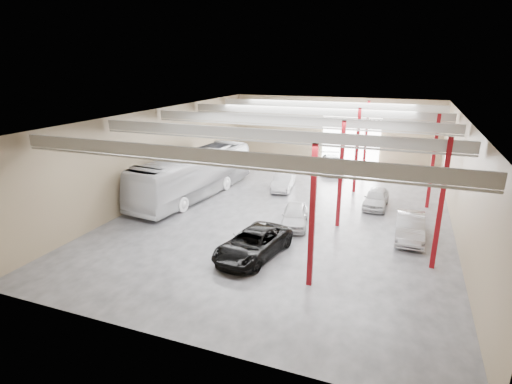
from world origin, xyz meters
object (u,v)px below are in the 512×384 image
Objects in this scene: car_row_c at (332,164)px; car_right_near at (410,227)px; black_sedan at (253,244)px; car_right_far at (376,198)px; coach_bus at (194,174)px; car_row_a at (295,216)px; car_row_b at (283,181)px.

car_row_c is 16.29m from car_right_near.
car_right_far is at bearing 72.79° from black_sedan.
car_right_near is at bearing -62.76° from car_right_far.
coach_bus reaches higher than black_sedan.
car_row_c is at bearing 98.58° from black_sedan.
car_right_far is at bearing -76.34° from car_row_c.
car_row_c is at bearing 58.71° from coach_bus.
coach_bus is 3.23× the size of car_right_far.
coach_bus is at bearing 149.56° from car_row_a.
car_row_c is (9.01, 11.79, -1.08)m from coach_bus.
car_right_far is (5.07, -9.25, -0.07)m from car_row_c.
car_row_b is 8.00m from car_row_c.
car_row_c reaches higher than car_row_a.
car_row_c is at bearing 62.53° from car_row_b.
car_row_a is 7.21m from car_right_near.
car_row_a is 14.98m from car_row_c.
car_row_a is at bearing 89.88° from black_sedan.
car_right_far is at bearing 16.31° from coach_bus.
car_row_a is 0.95× the size of car_row_b.
car_right_near reaches higher than car_right_far.
car_right_near is at bearing 45.48° from black_sedan.
car_row_c is at bearing 79.65° from car_row_a.
car_right_far is (4.75, 5.72, 0.00)m from car_row_a.
coach_bus is at bearing -167.70° from car_right_far.
car_right_near is at bearing -41.07° from car_row_b.
black_sedan is at bearing -39.00° from coach_bus.
car_row_c is 1.29× the size of car_right_far.
black_sedan is 12.33m from car_right_far.
car_row_c is (0.65, 20.18, 0.00)m from black_sedan.
car_row_c reaches higher than car_right_far.
car_row_b is (6.22, 4.29, -1.15)m from coach_bus.
car_row_a is 7.44m from car_right_far.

